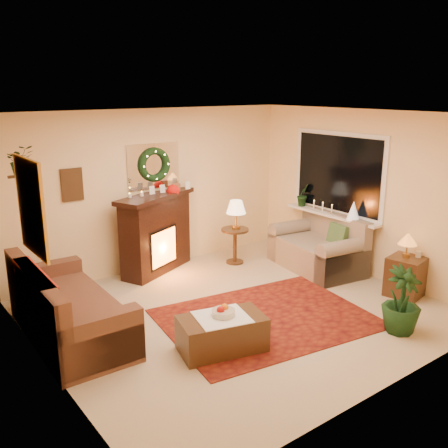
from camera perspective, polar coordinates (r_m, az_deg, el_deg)
floor at (r=6.81m, az=1.79°, el=-10.00°), size 5.00×5.00×0.00m
ceiling at (r=6.16m, az=2.00°, el=12.40°), size 5.00×5.00×0.00m
wall_back at (r=8.19m, az=-8.01°, el=3.85°), size 5.00×5.00×0.00m
wall_front at (r=4.90m, az=18.63°, el=-4.82°), size 5.00×5.00×0.00m
wall_left at (r=5.24m, az=-20.03°, el=-3.61°), size 4.50×4.50×0.00m
wall_right at (r=8.12m, az=15.82°, el=3.32°), size 4.50×4.50×0.00m
area_rug at (r=6.64m, az=4.84°, el=-10.69°), size 2.88×2.33×0.01m
sofa at (r=6.31m, az=-17.22°, el=-8.61°), size 1.00×2.14×0.91m
red_throw at (r=6.45m, az=-18.30°, el=-7.93°), size 0.75×1.22×0.02m
fireplace at (r=8.15m, az=-7.75°, el=-1.65°), size 1.38×0.92×1.22m
poinsettia at (r=8.08m, az=-5.85°, el=3.77°), size 0.21×0.21×0.21m
mantel_candle_a at (r=7.76m, az=-10.72°, el=2.79°), size 0.06×0.06×0.17m
mantel_candle_b at (r=7.84m, az=-9.36°, el=2.98°), size 0.06×0.06×0.17m
mantel_mirror at (r=8.10m, az=-8.05°, el=6.60°), size 0.92×0.02×0.72m
wreath at (r=8.07m, az=-7.91°, el=6.71°), size 0.55×0.11×0.55m
wall_art at (r=7.58m, az=-16.98°, el=4.32°), size 0.32×0.03×0.48m
gold_mirror at (r=5.41m, az=-21.21°, el=1.81°), size 0.03×0.84×1.00m
hanging_plant at (r=6.11m, az=-22.13°, el=5.31°), size 0.33×0.28×0.36m
loveseat at (r=8.36m, az=10.54°, el=-2.27°), size 1.14×1.69×0.91m
window_frame at (r=8.40m, az=12.91°, el=5.64°), size 0.03×1.86×1.36m
window_glass at (r=8.39m, az=12.85°, el=5.63°), size 0.02×1.70×1.22m
window_sill at (r=8.46m, az=12.18°, el=1.04°), size 0.22×1.86×0.04m
mini_tree at (r=8.11m, az=14.57°, el=1.50°), size 0.20×0.20×0.30m
sill_plant at (r=8.87m, az=9.02°, el=3.29°), size 0.29×0.23×0.52m
side_table_round at (r=8.50m, az=1.25°, el=-2.38°), size 0.57×0.57×0.61m
lamp_cream at (r=8.35m, az=1.39°, el=1.26°), size 0.33×0.33×0.50m
end_table_square at (r=7.67m, az=20.03°, el=-5.79°), size 0.55×0.55×0.57m
lamp_tiffany at (r=7.53m, az=20.19°, el=-2.38°), size 0.27×0.27×0.39m
coffee_table at (r=5.82m, az=-0.24°, el=-12.37°), size 1.07×0.76×0.41m
fruit_bowl at (r=5.75m, az=-0.06°, el=-10.08°), size 0.27×0.27×0.06m
floor_palm at (r=6.49m, az=19.68°, el=-7.95°), size 1.52×1.52×2.49m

